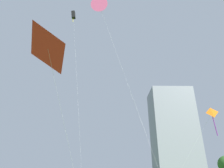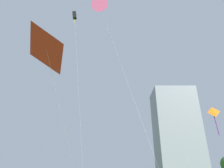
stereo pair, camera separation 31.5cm
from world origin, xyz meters
name	(u,v)px [view 1 (the left image)]	position (x,y,z in m)	size (l,w,h in m)	color
kite_flying_0	(212,114)	(15.53, 20.27, 10.30)	(7.98, 2.78, 11.33)	silver
kite_flying_2	(48,49)	(-2.30, 4.17, 10.45)	(2.97, 10.81, 11.35)	silver
kite_flying_4	(73,15)	(-6.79, 25.13, 33.85)	(4.51, 0.72, 34.89)	silver
kite_flying_5	(100,7)	(-0.16, 16.54, 27.13)	(8.60, 5.22, 28.64)	silver
distant_highrise_0	(174,135)	(35.38, 122.97, 28.63)	(25.90, 19.81, 57.26)	gray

